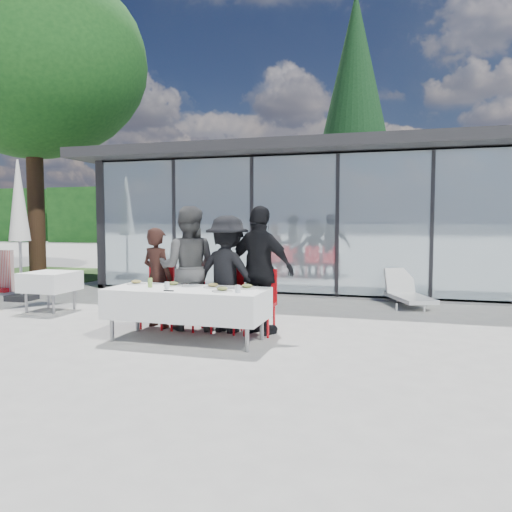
{
  "coord_description": "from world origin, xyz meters",
  "views": [
    {
      "loc": [
        2.42,
        -6.89,
        1.7
      ],
      "look_at": [
        0.02,
        1.2,
        1.11
      ],
      "focal_mm": 35.0,
      "sensor_mm": 36.0,
      "label": 1
    }
  ],
  "objects_px": {
    "diner_c": "(228,274)",
    "diner_chair_d": "(261,298)",
    "diner_chair_c": "(228,297)",
    "conifer_tree": "(355,110)",
    "diner_d": "(260,270)",
    "juice_bottle": "(150,283)",
    "dining_table": "(187,303)",
    "plate_d": "(247,287)",
    "spare_table_left": "(50,282)",
    "diner_chair_a": "(159,293)",
    "plate_a": "(136,283)",
    "plate_extra": "(222,290)",
    "spare_chair_b": "(479,277)",
    "deciduous_tree": "(32,63)",
    "diner_a": "(157,278)",
    "plate_c": "(213,286)",
    "diner_b": "(188,268)",
    "folded_eyeglasses": "(169,291)",
    "plate_b": "(173,284)",
    "lounger": "(407,293)",
    "market_umbrella": "(19,209)",
    "diner_chair_b": "(189,295)"
  },
  "relations": [
    {
      "from": "diner_chair_c",
      "to": "spare_chair_b",
      "type": "xyz_separation_m",
      "value": [
        4.08,
        4.01,
        0.0
      ]
    },
    {
      "from": "plate_extra",
      "to": "dining_table",
      "type": "bearing_deg",
      "value": 164.92
    },
    {
      "from": "spare_table_left",
      "to": "deciduous_tree",
      "type": "distance_m",
      "value": 9.0
    },
    {
      "from": "plate_d",
      "to": "deciduous_tree",
      "type": "xyz_separation_m",
      "value": [
        -8.82,
        6.25,
        5.71
      ]
    },
    {
      "from": "plate_a",
      "to": "diner_d",
      "type": "bearing_deg",
      "value": 15.94
    },
    {
      "from": "diner_a",
      "to": "lounger",
      "type": "xyz_separation_m",
      "value": [
        3.84,
        3.29,
        -0.54
      ]
    },
    {
      "from": "dining_table",
      "to": "plate_d",
      "type": "distance_m",
      "value": 0.88
    },
    {
      "from": "diner_chair_d",
      "to": "juice_bottle",
      "type": "height_order",
      "value": "diner_chair_d"
    },
    {
      "from": "diner_d",
      "to": "juice_bottle",
      "type": "height_order",
      "value": "diner_d"
    },
    {
      "from": "diner_chair_a",
      "to": "plate_a",
      "type": "height_order",
      "value": "diner_chair_a"
    },
    {
      "from": "diner_chair_c",
      "to": "spare_chair_b",
      "type": "height_order",
      "value": "same"
    },
    {
      "from": "plate_b",
      "to": "deciduous_tree",
      "type": "height_order",
      "value": "deciduous_tree"
    },
    {
      "from": "diner_chair_a",
      "to": "plate_d",
      "type": "height_order",
      "value": "diner_chair_a"
    },
    {
      "from": "diner_c",
      "to": "diner_chair_d",
      "type": "relative_size",
      "value": 1.83
    },
    {
      "from": "folded_eyeglasses",
      "to": "spare_table_left",
      "type": "xyz_separation_m",
      "value": [
        -3.35,
        1.77,
        -0.2
      ]
    },
    {
      "from": "dining_table",
      "to": "conifer_tree",
      "type": "relative_size",
      "value": 0.22
    },
    {
      "from": "plate_b",
      "to": "lounger",
      "type": "xyz_separation_m",
      "value": [
        3.31,
        3.83,
        -0.52
      ]
    },
    {
      "from": "diner_chair_c",
      "to": "plate_extra",
      "type": "xyz_separation_m",
      "value": [
        0.24,
        -0.91,
        0.24
      ]
    },
    {
      "from": "diner_b",
      "to": "lounger",
      "type": "relative_size",
      "value": 1.32
    },
    {
      "from": "lounger",
      "to": "deciduous_tree",
      "type": "distance_m",
      "value": 12.87
    },
    {
      "from": "diner_chair_c",
      "to": "diner_b",
      "type": "bearing_deg",
      "value": -176.83
    },
    {
      "from": "juice_bottle",
      "to": "spare_table_left",
      "type": "xyz_separation_m",
      "value": [
        -2.91,
        1.48,
        -0.26
      ]
    },
    {
      "from": "diner_b",
      "to": "spare_table_left",
      "type": "distance_m",
      "value": 3.26
    },
    {
      "from": "spare_table_left",
      "to": "juice_bottle",
      "type": "bearing_deg",
      "value": -27.01
    },
    {
      "from": "plate_extra",
      "to": "spare_table_left",
      "type": "height_order",
      "value": "plate_extra"
    },
    {
      "from": "plate_c",
      "to": "deciduous_tree",
      "type": "distance_m",
      "value": 11.88
    },
    {
      "from": "plate_a",
      "to": "diner_b",
      "type": "bearing_deg",
      "value": 39.8
    },
    {
      "from": "diner_chair_a",
      "to": "diner_chair_d",
      "type": "relative_size",
      "value": 1.0
    },
    {
      "from": "plate_extra",
      "to": "spare_chair_b",
      "type": "distance_m",
      "value": 6.25
    },
    {
      "from": "dining_table",
      "to": "diner_chair_d",
      "type": "distance_m",
      "value": 1.15
    },
    {
      "from": "dining_table",
      "to": "lounger",
      "type": "distance_m",
      "value": 5.02
    },
    {
      "from": "diner_chair_d",
      "to": "spare_table_left",
      "type": "relative_size",
      "value": 1.13
    },
    {
      "from": "diner_chair_a",
      "to": "deciduous_tree",
      "type": "relative_size",
      "value": 0.1
    },
    {
      "from": "conifer_tree",
      "to": "folded_eyeglasses",
      "type": "bearing_deg",
      "value": -94.66
    },
    {
      "from": "plate_a",
      "to": "deciduous_tree",
      "type": "relative_size",
      "value": 0.03
    },
    {
      "from": "juice_bottle",
      "to": "diner_chair_d",
      "type": "bearing_deg",
      "value": 29.37
    },
    {
      "from": "diner_chair_c",
      "to": "conifer_tree",
      "type": "height_order",
      "value": "conifer_tree"
    },
    {
      "from": "plate_a",
      "to": "diner_c",
      "type": "bearing_deg",
      "value": 21.94
    },
    {
      "from": "diner_chair_a",
      "to": "lounger",
      "type": "relative_size",
      "value": 0.67
    },
    {
      "from": "dining_table",
      "to": "deciduous_tree",
      "type": "distance_m",
      "value": 11.87
    },
    {
      "from": "diner_d",
      "to": "diner_chair_d",
      "type": "distance_m",
      "value": 0.43
    },
    {
      "from": "diner_chair_b",
      "to": "plate_b",
      "type": "bearing_deg",
      "value": -89.47
    },
    {
      "from": "diner_d",
      "to": "plate_c",
      "type": "xyz_separation_m",
      "value": [
        -0.55,
        -0.53,
        -0.19
      ]
    },
    {
      "from": "spare_chair_b",
      "to": "market_umbrella",
      "type": "height_order",
      "value": "market_umbrella"
    },
    {
      "from": "market_umbrella",
      "to": "conifer_tree",
      "type": "relative_size",
      "value": 0.29
    },
    {
      "from": "plate_c",
      "to": "plate_d",
      "type": "bearing_deg",
      "value": 2.29
    },
    {
      "from": "juice_bottle",
      "to": "diner_a",
      "type": "bearing_deg",
      "value": 110.44
    },
    {
      "from": "diner_a",
      "to": "plate_d",
      "type": "height_order",
      "value": "diner_a"
    },
    {
      "from": "plate_b",
      "to": "plate_d",
      "type": "distance_m",
      "value": 1.13
    },
    {
      "from": "spare_chair_b",
      "to": "conifer_tree",
      "type": "xyz_separation_m",
      "value": [
        -3.43,
        8.7,
        5.45
      ]
    }
  ]
}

